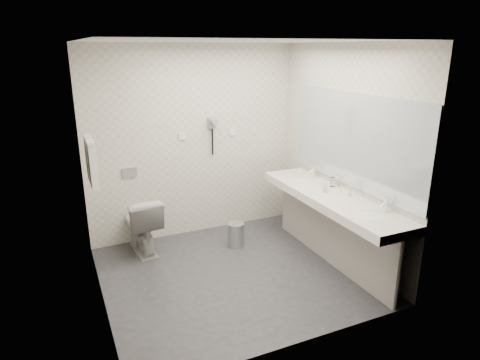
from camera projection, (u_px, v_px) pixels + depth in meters
name	position (u px, v px, depth m)	size (l,w,h in m)	color
floor	(233.00, 274.00, 4.77)	(2.80, 2.80, 0.00)	#2B2B31
ceiling	(232.00, 41.00, 4.01)	(2.80, 2.80, 0.00)	silver
wall_back	(193.00, 143.00, 5.52)	(2.80, 2.80, 0.00)	beige
wall_front	(300.00, 209.00, 3.26)	(2.80, 2.80, 0.00)	beige
wall_left	(92.00, 185.00, 3.84)	(2.60, 2.60, 0.00)	beige
wall_right	(343.00, 154.00, 4.94)	(2.60, 2.60, 0.00)	beige
vanity_counter	(331.00, 199.00, 4.79)	(0.55, 2.20, 0.10)	silver
vanity_panel	(330.00, 233.00, 4.93)	(0.03, 2.15, 0.75)	gray
vanity_post_near	(398.00, 274.00, 4.04)	(0.06, 0.06, 0.75)	silver
vanity_post_far	(287.00, 204.00, 5.85)	(0.06, 0.06, 0.75)	silver
mirror	(354.00, 141.00, 4.70)	(0.02, 2.20, 1.05)	#B2BCC6
basin_near	(370.00, 216.00, 4.22)	(0.40, 0.31, 0.05)	silver
basin_far	(300.00, 180.00, 5.35)	(0.40, 0.31, 0.05)	silver
faucet_near	(386.00, 205.00, 4.27)	(0.04, 0.04, 0.15)	silver
faucet_far	(314.00, 172.00, 5.40)	(0.04, 0.04, 0.15)	silver
soap_bottle_a	(325.00, 187.00, 4.85)	(0.05, 0.05, 0.11)	beige
soap_bottle_c	(350.00, 191.00, 4.73)	(0.04, 0.04, 0.11)	beige
glass_left	(333.00, 182.00, 5.04)	(0.06, 0.06, 0.11)	silver
toilet	(141.00, 224.00, 5.21)	(0.40, 0.71, 0.72)	silver
flush_plate	(130.00, 173.00, 5.26)	(0.18, 0.02, 0.12)	#B2B5BA
pedal_bin	(236.00, 235.00, 5.40)	(0.21, 0.21, 0.29)	#B2B5BA
bin_lid	(236.00, 224.00, 5.36)	(0.21, 0.21, 0.01)	#B2B5BA
towel_rail	(88.00, 140.00, 4.25)	(0.02, 0.02, 0.62)	silver
towel_near	(93.00, 165.00, 4.20)	(0.07, 0.24, 0.48)	silver
towel_far	(90.00, 158.00, 4.44)	(0.07, 0.24, 0.48)	silver
dryer_cradle	(212.00, 123.00, 5.52)	(0.10, 0.04, 0.14)	gray
dryer_barrel	(214.00, 121.00, 5.45)	(0.08, 0.08, 0.14)	gray
dryer_cord	(212.00, 142.00, 5.58)	(0.02, 0.02, 0.35)	black
switch_plate_a	(182.00, 136.00, 5.42)	(0.09, 0.02, 0.09)	silver
switch_plate_b	(232.00, 132.00, 5.69)	(0.09, 0.02, 0.09)	silver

